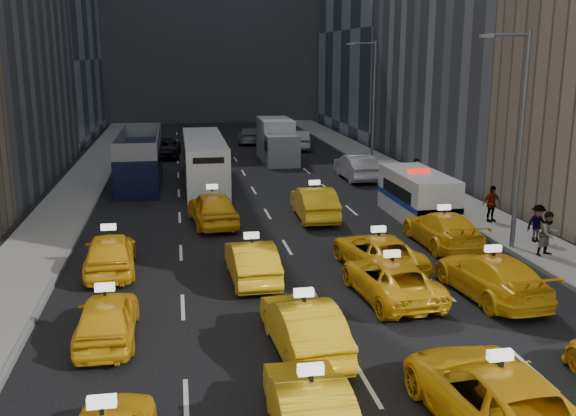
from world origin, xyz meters
name	(u,v)px	position (x,y,z in m)	size (l,w,h in m)	color
sidewalk_west	(72,199)	(-10.50, 25.00, 0.07)	(3.00, 90.00, 0.15)	gray
sidewalk_east	(424,186)	(10.50, 25.00, 0.07)	(3.00, 90.00, 0.15)	gray
curb_west	(98,198)	(-9.05, 25.00, 0.09)	(0.15, 90.00, 0.18)	slate
curb_east	(401,187)	(9.05, 25.00, 0.09)	(0.15, 90.00, 0.18)	slate
streetlight_near	(518,134)	(9.18, 12.00, 4.92)	(2.15, 0.22, 9.00)	#595B60
streetlight_far	(372,100)	(9.18, 32.00, 4.92)	(2.15, 0.22, 9.00)	#595B60
taxi_5	(310,410)	(-1.91, -0.06, 0.73)	(1.55, 4.44, 1.46)	yellow
taxi_6	(497,397)	(2.19, -0.30, 0.78)	(2.58, 5.60, 1.56)	yellow
taxi_8	(107,318)	(-6.66, 5.82, 0.70)	(1.66, 4.14, 1.41)	yellow
taxi_9	(304,326)	(-1.22, 4.19, 0.75)	(1.60, 4.58, 1.51)	yellow
taxi_10	(391,279)	(2.47, 7.60, 0.68)	(2.24, 4.87, 1.35)	yellow
taxi_11	(491,276)	(5.85, 7.15, 0.75)	(2.10, 5.16, 1.50)	yellow
taxi_12	(110,253)	(-7.13, 11.94, 0.78)	(1.84, 4.58, 1.56)	yellow
taxi_13	(252,261)	(-1.96, 10.20, 0.74)	(1.56, 4.47, 1.47)	yellow
taxi_14	(378,252)	(2.95, 10.59, 0.69)	(2.28, 4.95, 1.37)	yellow
taxi_15	(443,229)	(6.63, 13.03, 0.75)	(2.11, 5.18, 1.50)	yellow
taxi_16	(213,208)	(-2.91, 18.29, 0.83)	(1.97, 4.90, 1.67)	yellow
taxi_17	(314,203)	(2.19, 18.64, 0.82)	(1.73, 4.96, 1.63)	yellow
nypd_van	(418,196)	(7.31, 17.84, 1.14)	(2.31, 5.88, 2.52)	silver
double_decker	(140,158)	(-6.86, 29.70, 1.60)	(2.64, 11.11, 3.23)	black
city_bus	(204,161)	(-2.84, 28.36, 1.48)	(3.85, 11.81, 3.00)	silver
box_truck	(277,141)	(3.12, 36.67, 1.57)	(3.28, 7.24, 3.19)	silver
misc_car_0	(356,167)	(7.09, 28.37, 0.84)	(1.77, 5.07, 1.67)	#B1B3B9
misc_car_1	(164,147)	(-5.58, 40.27, 0.78)	(2.58, 5.59, 1.55)	black
misc_car_2	(249,135)	(2.15, 47.32, 0.72)	(2.03, 4.99, 1.45)	gray
misc_car_3	(212,141)	(-1.50, 43.68, 0.73)	(1.73, 4.30, 1.47)	black
misc_car_4	(298,140)	(5.93, 42.65, 0.82)	(1.74, 4.99, 1.64)	#A0A3A7
pedestrian_1	(548,234)	(10.09, 10.66, 1.05)	(0.88, 0.48, 1.81)	gray
pedestrian_2	(538,223)	(10.70, 12.48, 0.97)	(1.06, 0.44, 1.65)	gray
pedestrian_3	(491,204)	(10.37, 16.03, 1.04)	(1.04, 0.47, 1.77)	gray
pedestrian_4	(445,191)	(9.30, 19.09, 1.05)	(0.88, 0.48, 1.79)	gray
pedestrian_5	(416,172)	(10.06, 25.18, 0.98)	(1.54, 0.44, 1.66)	gray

